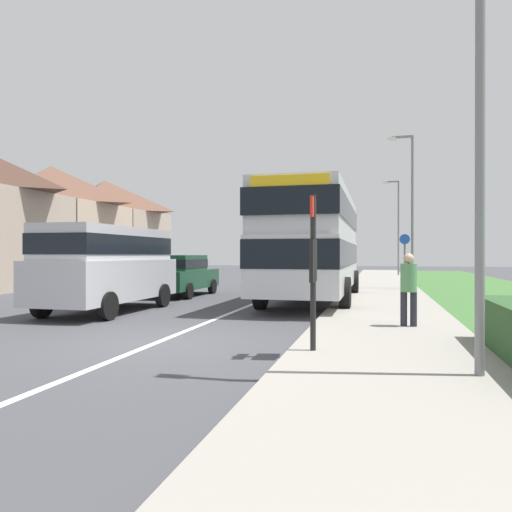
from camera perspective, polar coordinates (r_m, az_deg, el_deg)
name	(u,v)px	position (r m, az deg, el deg)	size (l,w,h in m)	color
ground_plane	(157,343)	(9.43, -11.48, -9.88)	(120.00, 120.00, 0.00)	#424247
lane_marking_centre	(259,302)	(16.94, 0.32, -5.36)	(0.14, 60.00, 0.01)	silver
pavement_near_side	(385,310)	(14.47, 14.83, -6.10)	(3.20, 68.00, 0.12)	gray
double_decker_bus	(314,240)	(17.02, 6.75, 1.87)	(2.80, 9.77, 3.70)	#BCBCC1
parked_van_silver	(108,262)	(14.54, -16.90, -0.70)	(2.11, 5.15, 2.41)	#B7B7BC
parked_car_dark_green	(180,273)	(19.46, -8.87, -2.03)	(1.91, 4.30, 1.61)	#19472D
pedestrian_at_stop	(409,286)	(10.88, 17.40, -3.36)	(0.34, 0.34, 1.67)	#23232D
bus_stop_sign	(313,261)	(7.83, 6.69, -0.61)	(0.09, 0.52, 2.60)	black
cycle_route_sign	(405,259)	(22.16, 16.97, -0.36)	(0.44, 0.08, 2.52)	slate
street_lamp_near	(470,85)	(7.09, 23.74, 17.78)	(1.14, 0.20, 6.52)	slate
street_lamp_mid	(410,201)	(23.11, 17.52, 6.14)	(1.14, 0.20, 6.98)	slate
street_lamp_far	(397,221)	(37.09, 16.13, 3.91)	(1.14, 0.20, 6.99)	slate
house_terrace_far_side	(51,224)	(31.26, -22.85, 3.46)	(7.51, 17.60, 6.84)	tan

